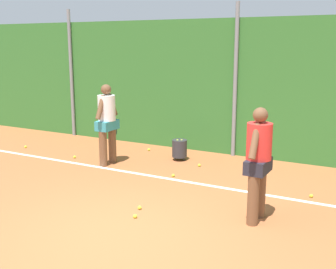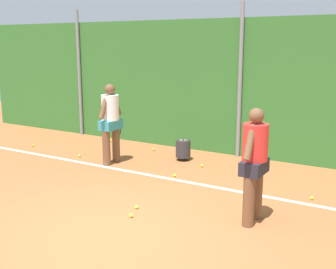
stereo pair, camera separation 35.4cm
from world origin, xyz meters
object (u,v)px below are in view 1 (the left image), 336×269
tennis_ball_12 (26,147)px  tennis_ball_13 (199,165)px  player_midcourt (107,120)px  tennis_ball_1 (149,150)px  tennis_ball_3 (104,141)px  tennis_ball_7 (311,196)px  ball_hopper (180,148)px  tennis_ball_10 (75,157)px  player_foreground_near (258,159)px  tennis_ball_5 (135,216)px  tennis_ball_8 (173,175)px  tennis_ball_0 (140,208)px

tennis_ball_12 → tennis_ball_13: size_ratio=1.00×
tennis_ball_13 → player_midcourt: bearing=-158.2°
tennis_ball_13 → tennis_ball_1: bearing=158.1°
tennis_ball_3 → tennis_ball_7: same height
tennis_ball_13 → tennis_ball_3: bearing=164.5°
ball_hopper → tennis_ball_10: size_ratio=7.78×
player_foreground_near → ball_hopper: size_ratio=3.57×
tennis_ball_5 → tennis_ball_10: size_ratio=1.00×
tennis_ball_7 → player_midcourt: bearing=179.1°
player_midcourt → tennis_ball_5: (2.25, -2.39, -1.02)m
tennis_ball_12 → tennis_ball_8: bearing=-4.5°
player_midcourt → tennis_ball_0: 3.12m
tennis_ball_0 → tennis_ball_5: size_ratio=1.00×
tennis_ball_10 → tennis_ball_5: bearing=-36.2°
tennis_ball_1 → tennis_ball_3: (-1.63, 0.23, 0.00)m
tennis_ball_0 → tennis_ball_1: same height
tennis_ball_8 → tennis_ball_10: bearing=176.4°
tennis_ball_1 → tennis_ball_7: (4.40, -1.57, 0.00)m
tennis_ball_1 → tennis_ball_3: bearing=172.0°
player_foreground_near → tennis_ball_1: (-3.79, 3.05, -0.99)m
player_foreground_near → tennis_ball_10: (-5.04, 1.56, -0.99)m
player_foreground_near → tennis_ball_13: (-2.02, 2.34, -0.99)m
tennis_ball_8 → tennis_ball_13: same height
player_midcourt → tennis_ball_8: bearing=-95.6°
tennis_ball_8 → tennis_ball_13: size_ratio=1.00×
tennis_ball_12 → tennis_ball_3: bearing=45.8°
tennis_ball_1 → tennis_ball_10: same height
ball_hopper → tennis_ball_5: ball_hopper is taller
tennis_ball_10 → tennis_ball_13: bearing=14.6°
tennis_ball_0 → tennis_ball_1: 4.02m
ball_hopper → tennis_ball_12: size_ratio=7.78×
tennis_ball_7 → tennis_ball_10: (-5.65, 0.08, 0.00)m
tennis_ball_1 → player_foreground_near: bearing=-38.8°
tennis_ball_1 → tennis_ball_5: bearing=-62.4°
tennis_ball_7 → tennis_ball_12: (-7.51, 0.27, 0.00)m
tennis_ball_10 → tennis_ball_7: bearing=-0.8°
tennis_ball_3 → tennis_ball_13: size_ratio=1.00×
tennis_ball_3 → tennis_ball_13: same height
tennis_ball_5 → tennis_ball_0: bearing=110.4°
tennis_ball_8 → player_foreground_near: bearing=-32.0°
tennis_ball_3 → tennis_ball_10: same height
ball_hopper → tennis_ball_7: (3.29, -1.16, -0.26)m
player_foreground_near → tennis_ball_5: (-1.75, -0.84, -0.99)m
player_midcourt → tennis_ball_0: bearing=-134.0°
player_midcourt → ball_hopper: bearing=-51.0°
tennis_ball_12 → tennis_ball_13: 4.92m
tennis_ball_12 → player_midcourt: bearing=-4.0°
tennis_ball_10 → tennis_ball_3: bearing=102.3°
tennis_ball_1 → tennis_ball_13: 1.90m
tennis_ball_3 → tennis_ball_7: (6.02, -1.80, 0.00)m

